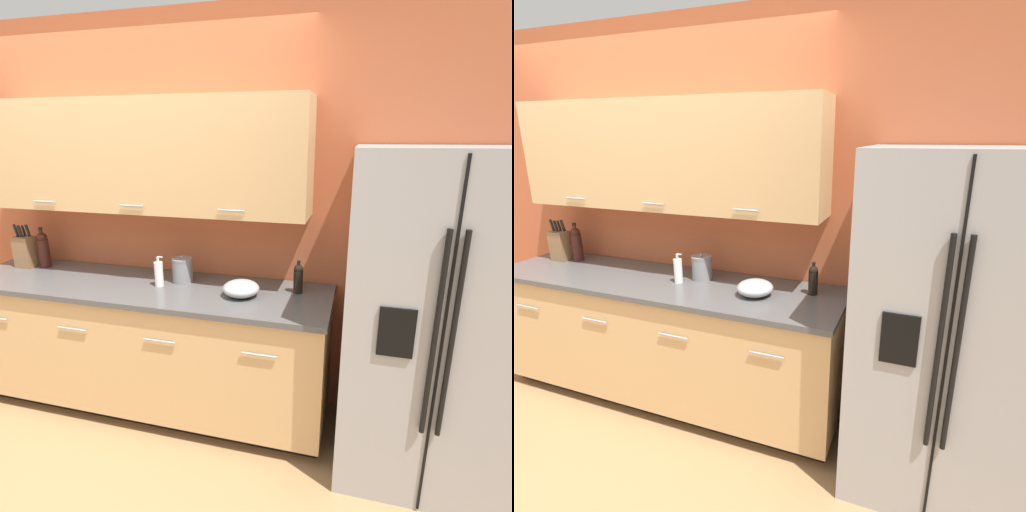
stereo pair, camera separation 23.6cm
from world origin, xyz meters
The scene contains 10 objects.
ground_plane centered at (0.00, 0.00, 0.00)m, with size 14.00×14.00×0.00m, color #997047.
wall_back centered at (0.05, 1.04, 1.41)m, with size 10.00×0.39×2.60m.
counter_unit centered at (0.18, 0.75, 0.46)m, with size 2.51×0.64×0.91m.
refrigerator centered at (1.95, 0.68, 0.90)m, with size 0.87×0.78×1.80m.
knife_block centered at (-0.81, 0.85, 1.03)m, with size 0.13×0.10×0.32m.
wine_bottle centered at (-0.68, 0.88, 1.05)m, with size 0.08×0.08×0.30m.
soap_dispenser centered at (0.33, 0.74, 1.00)m, with size 0.06×0.06×0.20m.
oil_bottle centered at (1.22, 0.85, 1.01)m, with size 0.06×0.06×0.21m.
steel_canister centered at (0.44, 0.85, 0.99)m, with size 0.14×0.14×0.18m.
mixing_bowl centered at (0.89, 0.71, 0.96)m, with size 0.22×0.22×0.09m.
Camera 1 is at (1.56, -1.44, 1.84)m, focal length 28.00 mm.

